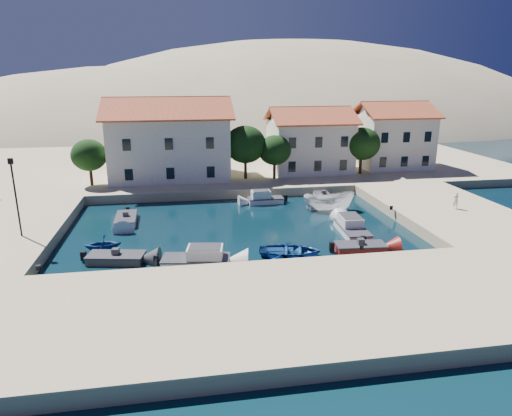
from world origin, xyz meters
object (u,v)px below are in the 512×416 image
Objects in this scene: rowboat_south at (290,255)px; pedestrian at (456,200)px; building_right at (392,134)px; cabin_cruiser_east at (352,228)px; building_mid at (310,139)px; building_left at (169,137)px; cabin_cruiser_south at (196,259)px; lamppost at (15,190)px; boat_east at (329,210)px.

pedestrian is at bearing -57.82° from rowboat_south.
cabin_cruiser_east is (-14.37, -23.18, -5.00)m from building_right.
building_mid reaches higher than rowboat_south.
building_left is 2.86× the size of cabin_cruiser_south.
building_left is 2.36× the size of lamppost.
building_left reaches higher than building_right.
pedestrian is at bearing -65.96° from building_mid.
building_right is at bearing 27.93° from lamppost.
building_right is at bearing -28.30° from cabin_cruiser_east.
cabin_cruiser_east is (13.66, 4.65, -0.00)m from cabin_cruiser_south.
building_right is 1.52× the size of lamppost.
lamppost is 1.21× the size of cabin_cruiser_south.
building_right is (12.00, 1.00, 0.25)m from building_mid.
cabin_cruiser_south reaches higher than boat_east.
building_mid reaches higher than cabin_cruiser_south.
lamppost is 1.22× the size of cabin_cruiser_east.
cabin_cruiser_south is 18.31m from boat_east.
cabin_cruiser_south is 0.99× the size of boat_east.
building_mid reaches higher than pedestrian.
building_left reaches higher than cabin_cruiser_south.
pedestrian is (38.30, 1.28, -2.94)m from lamppost.
building_right is 39.82m from cabin_cruiser_south.
pedestrian is at bearing 1.91° from lamppost.
building_right reaches higher than lamppost.
building_left reaches higher than boat_east.
rowboat_south is (9.17, -25.09, -5.94)m from building_left.
lamppost is at bearing 165.74° from cabin_cruiser_south.
rowboat_south is at bearing 124.71° from cabin_cruiser_east.
building_left is 3.11× the size of rowboat_south.
rowboat_south is 0.91× the size of boat_east.
boat_east is 3.20× the size of pedestrian.
boat_east is (15.89, -13.94, -5.94)m from building_left.
building_mid is 15.97m from boat_east.
cabin_cruiser_south is at bearing -85.64° from building_left.
pedestrian reaches higher than cabin_cruiser_south.
building_right is 1.81× the size of boat_east.
building_right is at bearing 53.95° from cabin_cruiser_south.
building_mid is 2.01× the size of boat_east.
building_mid is 2.22× the size of rowboat_south.
cabin_cruiser_east is (-2.37, -22.18, -4.75)m from building_mid.
building_mid is 1.69× the size of lamppost.
cabin_cruiser_east is (15.63, -21.18, -5.46)m from building_left.
cabin_cruiser_east is at bearing -46.48° from rowboat_south.
cabin_cruiser_east reaches higher than boat_east.
lamppost is (-41.50, -22.00, -0.72)m from building_right.
boat_east is (27.39, 6.06, -4.75)m from lamppost.
lamppost reaches higher than cabin_cruiser_south.
lamppost is 15.29m from cabin_cruiser_south.
pedestrian is at bearing -98.78° from building_right.
building_left is at bearing 103.51° from cabin_cruiser_south.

